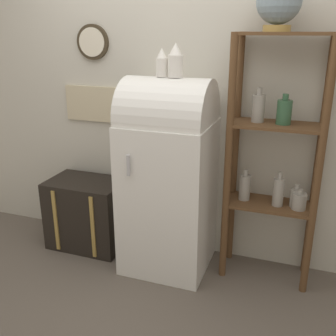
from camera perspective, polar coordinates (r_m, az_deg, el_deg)
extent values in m
plane|color=#60564C|center=(3.04, -1.69, -16.01)|extent=(12.00, 12.00, 0.00)
cube|color=beige|center=(3.04, 2.05, 11.67)|extent=(7.00, 0.05, 2.70)
cylinder|color=#382D1E|center=(3.27, -10.87, 17.51)|extent=(0.27, 0.03, 0.27)
cylinder|color=beige|center=(3.26, -11.03, 17.49)|extent=(0.22, 0.01, 0.22)
cube|color=#C6B793|center=(3.34, -10.70, 9.13)|extent=(0.51, 0.02, 0.29)
cube|color=white|center=(2.97, 0.02, -4.20)|extent=(0.63, 0.58, 1.14)
cylinder|color=white|center=(2.78, 0.02, 7.42)|extent=(0.62, 0.55, 0.55)
cylinder|color=#B7B7BC|center=(2.64, -5.78, 0.38)|extent=(0.02, 0.02, 0.15)
cube|color=black|center=(3.42, -11.60, -6.43)|extent=(0.62, 0.41, 0.58)
cube|color=#AD8942|center=(3.35, -15.99, -7.38)|extent=(0.03, 0.01, 0.53)
cube|color=#AD8942|center=(3.18, -10.87, -8.49)|extent=(0.03, 0.01, 0.53)
cylinder|color=brown|center=(2.73, 8.67, 0.27)|extent=(0.05, 0.05, 1.75)
cylinder|color=brown|center=(2.70, 20.93, -1.12)|extent=(0.05, 0.05, 1.75)
cylinder|color=brown|center=(2.98, 9.67, 1.84)|extent=(0.05, 0.05, 1.75)
cylinder|color=brown|center=(2.94, 20.91, 0.59)|extent=(0.05, 0.05, 1.75)
cube|color=brown|center=(2.93, 14.51, -5.14)|extent=(0.61, 0.29, 0.02)
cube|color=brown|center=(2.75, 15.53, 6.00)|extent=(0.61, 0.29, 0.02)
cube|color=brown|center=(2.68, 16.71, 18.20)|extent=(0.61, 0.29, 0.02)
cylinder|color=#9E998E|center=(2.90, 18.08, -4.16)|extent=(0.09, 0.09, 0.13)
cylinder|color=#9E998E|center=(2.87, 18.25, -2.68)|extent=(0.03, 0.03, 0.03)
cylinder|color=#9E998E|center=(2.87, 15.72, -3.40)|extent=(0.08, 0.08, 0.20)
cylinder|color=#9E998E|center=(2.83, 15.95, -1.06)|extent=(0.03, 0.03, 0.05)
cylinder|color=#335B3D|center=(2.73, 16.50, 7.77)|extent=(0.10, 0.10, 0.16)
cylinder|color=#335B3D|center=(2.71, 16.70, 9.85)|extent=(0.04, 0.04, 0.04)
cylinder|color=#9E998E|center=(2.87, 18.48, -4.61)|extent=(0.10, 0.10, 0.11)
cylinder|color=#9E998E|center=(2.85, 18.63, -3.30)|extent=(0.04, 0.04, 0.03)
cylinder|color=#9E998E|center=(2.92, 11.07, -2.79)|extent=(0.08, 0.08, 0.19)
cylinder|color=#9E998E|center=(2.87, 11.22, -0.65)|extent=(0.03, 0.03, 0.05)
cylinder|color=#9E998E|center=(2.75, 12.97, 8.42)|extent=(0.09, 0.09, 0.18)
cylinder|color=#9E998E|center=(2.73, 13.15, 10.79)|extent=(0.03, 0.03, 0.05)
cylinder|color=#AD8942|center=(2.65, 15.49, 18.95)|extent=(0.17, 0.17, 0.04)
sphere|color=#7F939E|center=(2.65, 15.82, 22.34)|extent=(0.27, 0.27, 0.27)
cylinder|color=white|center=(2.74, -0.90, 14.39)|extent=(0.08, 0.08, 0.12)
cone|color=white|center=(2.73, -0.91, 16.38)|extent=(0.07, 0.07, 0.07)
cylinder|color=white|center=(2.70, 1.11, 14.55)|extent=(0.10, 0.10, 0.15)
cone|color=white|center=(2.70, 1.12, 16.92)|extent=(0.09, 0.09, 0.08)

